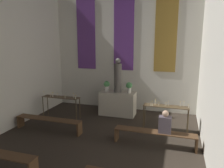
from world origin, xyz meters
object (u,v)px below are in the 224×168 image
candle_rack_left (61,100)px  flower_vase_right (129,87)px  altar (118,103)px  statue (118,77)px  pew_back_left (49,121)px  candle_rack_right (166,109)px  person_seated (165,123)px  flower_vase_left (107,85)px  pew_back_right (155,135)px

candle_rack_left → flower_vase_right: bearing=23.6°
altar → statue: (0.00, 0.00, 1.15)m
altar → pew_back_left: 3.00m
candle_rack_right → flower_vase_right: bearing=144.8°
candle_rack_left → candle_rack_right: (4.12, 0.00, -0.00)m
candle_rack_left → person_seated: (4.18, -1.26, -0.02)m
statue → flower_vase_left: (-0.49, 0.00, -0.39)m
pew_back_left → pew_back_right: size_ratio=1.00×
altar → statue: size_ratio=1.06×
statue → candle_rack_right: (2.06, -1.11, -0.88)m
candle_rack_left → pew_back_right: bearing=-17.9°
pew_back_left → pew_back_right: bearing=0.0°
statue → candle_rack_right: bearing=-28.3°
candle_rack_right → person_seated: (0.06, -1.26, -0.02)m
altar → pew_back_left: altar is taller
pew_back_left → person_seated: 3.98m
candle_rack_right → pew_back_left: 4.12m
pew_back_left → altar: bearing=52.2°
flower_vase_left → candle_rack_left: (-1.57, -1.11, -0.49)m
altar → pew_back_right: altar is taller
flower_vase_left → person_seated: flower_vase_left is taller
flower_vase_right → person_seated: (1.64, -2.37, -0.51)m
altar → flower_vase_left: size_ratio=3.37×
statue → candle_rack_left: 2.50m
altar → pew_back_right: 3.00m
candle_rack_left → pew_back_right: (3.90, -1.26, -0.43)m
altar → pew_back_left: size_ratio=0.61×
altar → person_seated: bearing=-48.2°
altar → flower_vase_right: bearing=0.0°
flower_vase_left → candle_rack_left: flower_vase_left is taller
pew_back_left → person_seated: person_seated is taller
altar → pew_back_right: bearing=-52.2°
candle_rack_left → pew_back_right: candle_rack_left is taller
person_seated → candle_rack_left: bearing=163.2°
statue → flower_vase_right: (0.49, 0.00, -0.39)m
altar → statue: statue is taller
altar → flower_vase_left: (-0.49, 0.00, 0.76)m
flower_vase_right → candle_rack_right: bearing=-35.2°
statue → pew_back_right: 3.27m
flower_vase_right → candle_rack_left: flower_vase_right is taller
statue → flower_vase_left: statue is taller
candle_rack_right → pew_back_right: bearing=-100.0°
statue → pew_back_left: 3.27m
altar → person_seated: size_ratio=2.18×
flower_vase_right → candle_rack_right: 1.99m
flower_vase_right → person_seated: bearing=-55.4°
statue → flower_vase_right: size_ratio=3.19×
flower_vase_right → altar: bearing=180.0°
pew_back_right → candle_rack_left: bearing=162.1°
pew_back_right → person_seated: bearing=0.0°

